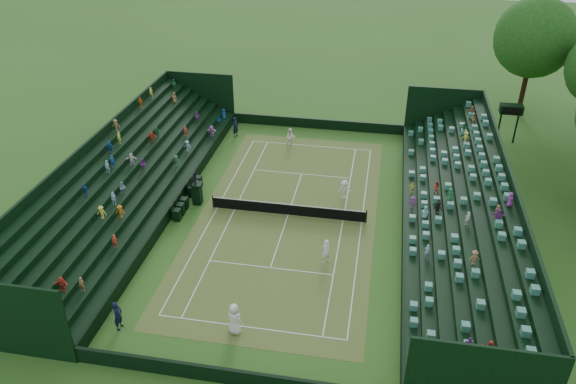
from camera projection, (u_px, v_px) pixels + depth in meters
name	position (u px, v px, depth m)	size (l,w,h in m)	color
ground	(288.00, 215.00, 41.87)	(160.00, 160.00, 0.00)	#2D5B1D
court_surface	(288.00, 215.00, 41.87)	(12.97, 26.77, 0.01)	#356D24
perimeter_wall_north	(317.00, 124.00, 55.04)	(17.17, 0.20, 1.00)	black
perimeter_wall_south	(231.00, 377.00, 28.19)	(17.17, 0.20, 1.00)	black
perimeter_wall_east	(404.00, 221.00, 40.31)	(0.20, 31.77, 1.00)	black
perimeter_wall_west	(179.00, 199.00, 42.92)	(0.20, 31.77, 1.00)	black
north_grandstand	(466.00, 214.00, 39.13)	(6.60, 32.00, 4.90)	black
south_grandstand	(126.00, 182.00, 43.02)	(6.60, 32.00, 4.90)	black
tennis_net	(288.00, 209.00, 41.60)	(11.67, 0.10, 1.06)	black
scoreboard_tower	(511.00, 111.00, 51.05)	(2.00, 1.00, 3.70)	black
umpire_chair	(197.00, 191.00, 42.71)	(0.84, 0.84, 2.65)	black
courtside_chairs	(188.00, 197.00, 43.18)	(0.59, 5.56, 1.29)	black
player_near_west	(234.00, 319.00, 31.02)	(0.98, 0.64, 2.00)	white
player_near_east	(326.00, 251.00, 36.51)	(0.66, 0.43, 1.81)	white
player_far_west	(291.00, 137.00, 51.51)	(0.84, 0.66, 1.73)	white
player_far_east	(344.00, 189.00, 43.53)	(1.03, 0.59, 1.59)	white
line_judge_north	(236.00, 127.00, 53.16)	(0.72, 0.47, 1.98)	black
line_judge_south	(118.00, 315.00, 31.34)	(0.68, 0.44, 1.86)	black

